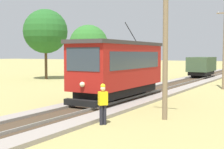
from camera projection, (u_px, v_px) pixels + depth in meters
red_tram at (119, 67)px, 19.96m from camera, size 2.60×8.54×4.79m
freight_car at (202, 66)px, 38.07m from camera, size 2.40×5.20×2.31m
utility_pole_near_tram at (165, 36)px, 14.42m from camera, size 1.40×0.28×7.54m
utility_pole_mid at (224, 45)px, 26.84m from camera, size 1.40×0.39×7.39m
track_worker at (103, 102)px, 13.55m from camera, size 0.42×0.45×1.78m
tree_left_near at (46, 31)px, 37.25m from camera, size 5.22×5.22×8.29m
tree_right_near at (89, 44)px, 47.90m from camera, size 5.91×5.91×7.41m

